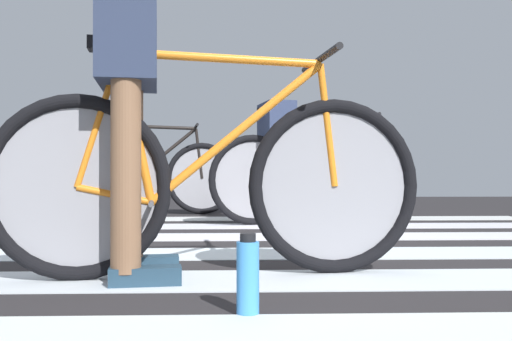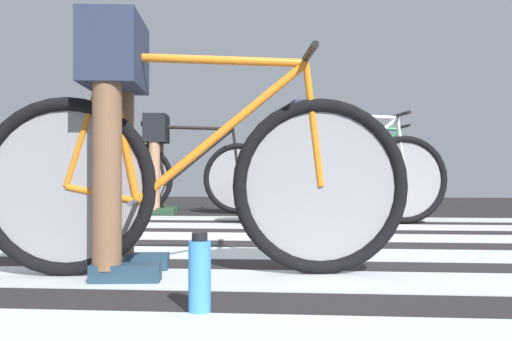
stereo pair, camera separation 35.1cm
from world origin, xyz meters
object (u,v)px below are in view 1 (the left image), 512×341
at_px(bicycle_2_of_4, 314,176).
at_px(cyclist_3_of_4, 118,149).
at_px(bicycle_1_of_4, 209,180).
at_px(cyclist_1_of_4, 129,107).
at_px(water_bottle, 248,276).
at_px(bicycle_3_of_4, 150,176).
at_px(bicycle_4_of_4, 318,176).
at_px(cyclist_2_of_4, 277,146).

distance_m(bicycle_2_of_4, cyclist_3_of_4, 2.10).
distance_m(bicycle_1_of_4, bicycle_2_of_4, 2.50).
height_order(cyclist_1_of_4, bicycle_2_of_4, cyclist_1_of_4).
bearing_deg(water_bottle, bicycle_2_of_4, 78.71).
relative_size(bicycle_1_of_4, bicycle_3_of_4, 1.00).
height_order(bicycle_2_of_4, bicycle_4_of_4, same).
xyz_separation_m(cyclist_2_of_4, water_bottle, (-0.30, -2.95, -0.52)).
height_order(bicycle_3_of_4, bicycle_4_of_4, same).
relative_size(bicycle_1_of_4, bicycle_4_of_4, 1.00).
distance_m(bicycle_3_of_4, water_bottle, 4.21).
relative_size(cyclist_2_of_4, bicycle_3_of_4, 0.56).
distance_m(cyclist_2_of_4, water_bottle, 3.01).
bearing_deg(cyclist_1_of_4, cyclist_3_of_4, 94.51).
height_order(cyclist_2_of_4, cyclist_3_of_4, cyclist_3_of_4).
xyz_separation_m(bicycle_3_of_4, water_bottle, (0.88, -4.11, -0.27)).
height_order(bicycle_1_of_4, water_bottle, bicycle_1_of_4).
xyz_separation_m(cyclist_3_of_4, bicycle_4_of_4, (2.01, 0.20, -0.26)).
xyz_separation_m(bicycle_3_of_4, cyclist_3_of_4, (-0.31, -0.04, 0.26)).
bearing_deg(bicycle_4_of_4, bicycle_1_of_4, -113.98).
height_order(bicycle_1_of_4, bicycle_3_of_4, same).
xyz_separation_m(cyclist_1_of_4, water_bottle, (0.45, -0.58, -0.55)).
relative_size(bicycle_2_of_4, water_bottle, 7.25).
height_order(bicycle_1_of_4, bicycle_2_of_4, same).
distance_m(bicycle_1_of_4, cyclist_1_of_4, 0.42).
relative_size(bicycle_1_of_4, bicycle_2_of_4, 1.01).
distance_m(bicycle_1_of_4, bicycle_3_of_4, 3.57).
distance_m(bicycle_3_of_4, cyclist_3_of_4, 0.41).
height_order(bicycle_1_of_4, cyclist_3_of_4, cyclist_3_of_4).
xyz_separation_m(bicycle_1_of_4, cyclist_1_of_4, (-0.31, -0.04, 0.28)).
relative_size(cyclist_3_of_4, bicycle_4_of_4, 0.58).
bearing_deg(bicycle_3_of_4, water_bottle, -84.76).
distance_m(bicycle_2_of_4, bicycle_3_of_4, 1.84).
height_order(cyclist_1_of_4, bicycle_4_of_4, cyclist_1_of_4).
xyz_separation_m(cyclist_1_of_4, bicycle_4_of_4, (1.26, 3.69, -0.28)).
distance_m(bicycle_4_of_4, water_bottle, 4.35).
bearing_deg(bicycle_3_of_4, bicycle_4_of_4, -1.47).
relative_size(cyclist_1_of_4, bicycle_2_of_4, 0.60).
bearing_deg(cyclist_3_of_4, water_bottle, -80.58).
relative_size(bicycle_1_of_4, cyclist_3_of_4, 1.73).
distance_m(bicycle_2_of_4, bicycle_4_of_4, 1.27).
xyz_separation_m(cyclist_1_of_4, bicycle_2_of_4, (1.05, 2.43, -0.28)).
distance_m(cyclist_2_of_4, bicycle_3_of_4, 1.67).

